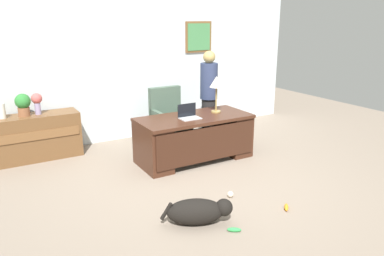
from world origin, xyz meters
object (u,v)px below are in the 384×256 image
at_px(desk, 195,137).
at_px(potted_plant, 23,104).
at_px(dog_toy_plush, 286,207).
at_px(dog_toy_ball, 230,194).
at_px(vase_with_flowers, 37,101).
at_px(dog_lying, 199,211).
at_px(desk_lamp, 216,84).
at_px(vase_empty, 2,111).
at_px(credenza, 30,138).
at_px(laptop, 189,115).
at_px(person_standing, 209,95).
at_px(armchair, 169,120).
at_px(dog_toy_bone, 234,230).

xyz_separation_m(desk, potted_plant, (-2.36, 1.39, 0.54)).
bearing_deg(potted_plant, dog_toy_plush, -53.83).
relative_size(dog_toy_ball, dog_toy_plush, 0.48).
relative_size(vase_with_flowers, dog_toy_plush, 2.03).
bearing_deg(dog_lying, dog_toy_plush, -13.26).
distance_m(desk_lamp, vase_empty, 3.41).
xyz_separation_m(credenza, dog_toy_plush, (2.44, -3.39, -0.35)).
xyz_separation_m(dog_lying, potted_plant, (-1.37, 3.13, 0.79)).
bearing_deg(dog_lying, dog_toy_ball, 26.34).
height_order(dog_toy_ball, dog_toy_plush, dog_toy_ball).
xyz_separation_m(laptop, dog_toy_ball, (-0.16, -1.37, -0.75)).
relative_size(laptop, desk_lamp, 0.53).
xyz_separation_m(person_standing, laptop, (-0.89, -0.80, -0.08)).
relative_size(dog_lying, desk_lamp, 1.27).
relative_size(desk, credenza, 1.16).
height_order(dog_lying, dog_toy_plush, dog_lying).
distance_m(credenza, person_standing, 3.18).
bearing_deg(desk_lamp, dog_toy_plush, -99.22).
distance_m(person_standing, dog_toy_plush, 2.97).
bearing_deg(credenza, desk, -30.82).
bearing_deg(vase_with_flowers, credenza, -179.53).
xyz_separation_m(vase_empty, potted_plant, (0.32, 0.00, 0.08)).
bearing_deg(dog_toy_ball, credenza, 126.23).
distance_m(potted_plant, dog_toy_plush, 4.30).
bearing_deg(dog_toy_ball, vase_with_flowers, 123.79).
distance_m(armchair, laptop, 0.96).
height_order(laptop, dog_toy_plush, laptop).
distance_m(dog_toy_ball, dog_toy_bone, 0.83).
bearing_deg(dog_toy_plush, vase_empty, 129.52).
height_order(credenza, dog_toy_ball, credenza).
bearing_deg(dog_toy_bone, dog_toy_ball, 56.98).
distance_m(armchair, vase_with_flowers, 2.24).
height_order(person_standing, vase_empty, person_standing).
bearing_deg(person_standing, vase_with_flowers, 168.11).
bearing_deg(dog_toy_plush, potted_plant, 126.17).
distance_m(person_standing, dog_toy_ball, 2.55).
xyz_separation_m(vase_empty, dog_toy_ball, (2.39, -2.78, -0.83)).
height_order(desk_lamp, potted_plant, desk_lamp).
height_order(desk, potted_plant, potted_plant).
bearing_deg(dog_toy_ball, desk_lamp, 63.25).
bearing_deg(credenza, vase_empty, 179.77).
relative_size(laptop, vase_empty, 1.33).
distance_m(credenza, dog_toy_plush, 4.19).
distance_m(dog_lying, dog_toy_ball, 0.79).
xyz_separation_m(dog_toy_bone, dog_toy_plush, (0.86, 0.09, 0.00)).
height_order(person_standing, dog_toy_plush, person_standing).
relative_size(laptop, dog_toy_plush, 1.87).
bearing_deg(dog_toy_ball, laptop, 83.49).
relative_size(person_standing, desk_lamp, 2.78).
height_order(armchair, person_standing, person_standing).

